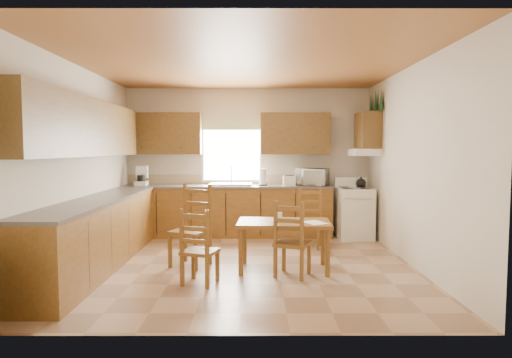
{
  "coord_description": "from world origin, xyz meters",
  "views": [
    {
      "loc": [
        0.14,
        -5.76,
        1.57
      ],
      "look_at": [
        0.15,
        0.3,
        1.15
      ],
      "focal_mm": 30.0,
      "sensor_mm": 36.0,
      "label": 1
    }
  ],
  "objects_px": {
    "dining_table": "(284,246)",
    "chair_far_right": "(309,218)",
    "stove": "(354,214)",
    "chair_near_left": "(200,246)",
    "chair_far_left": "(190,226)",
    "chair_near_right": "(293,238)",
    "microwave": "(312,177)"
  },
  "relations": [
    {
      "from": "microwave",
      "to": "chair_near_left",
      "type": "relative_size",
      "value": 0.57
    },
    {
      "from": "chair_far_left",
      "to": "stove",
      "type": "bearing_deg",
      "value": 58.14
    },
    {
      "from": "stove",
      "to": "chair_near_left",
      "type": "bearing_deg",
      "value": -134.73
    },
    {
      "from": "stove",
      "to": "chair_near_right",
      "type": "xyz_separation_m",
      "value": [
        -1.28,
        -2.24,
        0.03
      ]
    },
    {
      "from": "dining_table",
      "to": "chair_far_left",
      "type": "distance_m",
      "value": 1.28
    },
    {
      "from": "chair_near_right",
      "to": "chair_far_left",
      "type": "relative_size",
      "value": 0.87
    },
    {
      "from": "stove",
      "to": "dining_table",
      "type": "xyz_separation_m",
      "value": [
        -1.37,
        -1.97,
        -0.12
      ]
    },
    {
      "from": "dining_table",
      "to": "chair_near_left",
      "type": "bearing_deg",
      "value": -147.4
    },
    {
      "from": "stove",
      "to": "chair_far_right",
      "type": "distance_m",
      "value": 1.14
    },
    {
      "from": "microwave",
      "to": "chair_far_right",
      "type": "bearing_deg",
      "value": -77.82
    },
    {
      "from": "chair_near_left",
      "to": "microwave",
      "type": "bearing_deg",
      "value": -103.41
    },
    {
      "from": "chair_far_right",
      "to": "chair_near_right",
      "type": "bearing_deg",
      "value": -90.26
    },
    {
      "from": "dining_table",
      "to": "chair_far_right",
      "type": "xyz_separation_m",
      "value": [
        0.48,
        1.26,
        0.15
      ]
    },
    {
      "from": "chair_far_left",
      "to": "chair_near_left",
      "type": "bearing_deg",
      "value": -49.46
    },
    {
      "from": "chair_far_left",
      "to": "microwave",
      "type": "bearing_deg",
      "value": 70.74
    },
    {
      "from": "dining_table",
      "to": "chair_near_left",
      "type": "height_order",
      "value": "chair_near_left"
    },
    {
      "from": "chair_near_right",
      "to": "dining_table",
      "type": "bearing_deg",
      "value": -47.88
    },
    {
      "from": "stove",
      "to": "chair_near_left",
      "type": "xyz_separation_m",
      "value": [
        -2.39,
        -2.54,
        0.01
      ]
    },
    {
      "from": "chair_far_left",
      "to": "chair_far_right",
      "type": "height_order",
      "value": "chair_far_left"
    },
    {
      "from": "dining_table",
      "to": "chair_far_right",
      "type": "relative_size",
      "value": 1.26
    },
    {
      "from": "chair_near_right",
      "to": "chair_far_right",
      "type": "height_order",
      "value": "chair_far_right"
    },
    {
      "from": "microwave",
      "to": "chair_near_right",
      "type": "distance_m",
      "value": 2.62
    },
    {
      "from": "chair_near_right",
      "to": "chair_far_right",
      "type": "bearing_deg",
      "value": -81.17
    },
    {
      "from": "microwave",
      "to": "chair_far_left",
      "type": "height_order",
      "value": "microwave"
    },
    {
      "from": "stove",
      "to": "microwave",
      "type": "height_order",
      "value": "microwave"
    },
    {
      "from": "stove",
      "to": "chair_near_left",
      "type": "height_order",
      "value": "chair_near_left"
    },
    {
      "from": "microwave",
      "to": "chair_near_left",
      "type": "distance_m",
      "value": 3.32
    },
    {
      "from": "dining_table",
      "to": "chair_far_left",
      "type": "relative_size",
      "value": 1.1
    },
    {
      "from": "stove",
      "to": "dining_table",
      "type": "distance_m",
      "value": 2.4
    },
    {
      "from": "dining_table",
      "to": "chair_far_left",
      "type": "xyz_separation_m",
      "value": [
        -1.25,
        0.19,
        0.22
      ]
    },
    {
      "from": "microwave",
      "to": "chair_far_right",
      "type": "xyz_separation_m",
      "value": [
        -0.18,
        -0.96,
        -0.6
      ]
    },
    {
      "from": "microwave",
      "to": "dining_table",
      "type": "distance_m",
      "value": 2.44
    }
  ]
}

